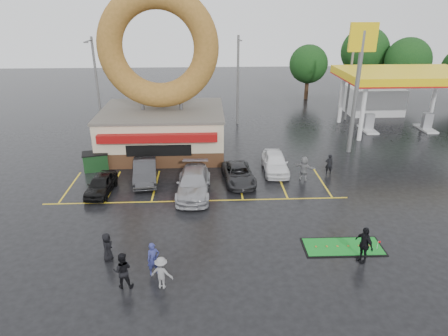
{
  "coord_description": "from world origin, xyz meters",
  "views": [
    {
      "loc": [
        0.66,
        -19.93,
        12.18
      ],
      "look_at": [
        1.77,
        3.66,
        2.2
      ],
      "focal_mm": 32.0,
      "sensor_mm": 36.0,
      "label": 1
    }
  ],
  "objects_px": {
    "car_black": "(101,184)",
    "person_blue": "(153,259)",
    "donut_shop": "(161,100)",
    "car_dgrey": "(145,171)",
    "car_silver": "(194,183)",
    "gas_station": "(390,88)",
    "car_white": "(275,162)",
    "shell_sign": "(360,65)",
    "person_cameraman": "(364,244)",
    "car_grey": "(239,174)",
    "streetlight_right": "(351,76)",
    "dumpster": "(96,162)",
    "streetlight_mid": "(238,78)",
    "streetlight_left": "(96,82)",
    "putting_green": "(343,247)"
  },
  "relations": [
    {
      "from": "streetlight_mid",
      "to": "car_white",
      "type": "relative_size",
      "value": 2.02
    },
    {
      "from": "gas_station",
      "to": "car_black",
      "type": "distance_m",
      "value": 31.16
    },
    {
      "from": "shell_sign",
      "to": "person_cameraman",
      "type": "distance_m",
      "value": 17.41
    },
    {
      "from": "car_white",
      "to": "streetlight_mid",
      "type": "bearing_deg",
      "value": 100.22
    },
    {
      "from": "donut_shop",
      "to": "gas_station",
      "type": "xyz_separation_m",
      "value": [
        23.0,
        7.97,
        -0.77
      ]
    },
    {
      "from": "streetlight_left",
      "to": "putting_green",
      "type": "relative_size",
      "value": 2.12
    },
    {
      "from": "gas_station",
      "to": "streetlight_mid",
      "type": "height_order",
      "value": "streetlight_mid"
    },
    {
      "from": "person_blue",
      "to": "putting_green",
      "type": "relative_size",
      "value": 0.39
    },
    {
      "from": "gas_station",
      "to": "car_white",
      "type": "bearing_deg",
      "value": -137.52
    },
    {
      "from": "streetlight_left",
      "to": "streetlight_right",
      "type": "relative_size",
      "value": 1.0
    },
    {
      "from": "streetlight_left",
      "to": "person_blue",
      "type": "relative_size",
      "value": 5.37
    },
    {
      "from": "streetlight_right",
      "to": "car_black",
      "type": "xyz_separation_m",
      "value": [
        -22.54,
        -17.02,
        -4.14
      ]
    },
    {
      "from": "gas_station",
      "to": "car_white",
      "type": "relative_size",
      "value": 3.06
    },
    {
      "from": "donut_shop",
      "to": "streetlight_right",
      "type": "distance_m",
      "value": 21.0
    },
    {
      "from": "streetlight_mid",
      "to": "gas_station",
      "type": "bearing_deg",
      "value": 0.08
    },
    {
      "from": "donut_shop",
      "to": "car_grey",
      "type": "relative_size",
      "value": 3.06
    },
    {
      "from": "streetlight_right",
      "to": "car_white",
      "type": "relative_size",
      "value": 2.02
    },
    {
      "from": "shell_sign",
      "to": "person_cameraman",
      "type": "relative_size",
      "value": 5.45
    },
    {
      "from": "donut_shop",
      "to": "putting_green",
      "type": "distance_m",
      "value": 19.24
    },
    {
      "from": "streetlight_mid",
      "to": "dumpster",
      "type": "relative_size",
      "value": 5.0
    },
    {
      "from": "donut_shop",
      "to": "person_blue",
      "type": "relative_size",
      "value": 8.06
    },
    {
      "from": "donut_shop",
      "to": "streetlight_mid",
      "type": "relative_size",
      "value": 1.5
    },
    {
      "from": "car_grey",
      "to": "car_white",
      "type": "height_order",
      "value": "car_white"
    },
    {
      "from": "car_white",
      "to": "person_blue",
      "type": "height_order",
      "value": "person_blue"
    },
    {
      "from": "car_black",
      "to": "person_blue",
      "type": "relative_size",
      "value": 2.25
    },
    {
      "from": "car_dgrey",
      "to": "car_white",
      "type": "height_order",
      "value": "car_white"
    },
    {
      "from": "streetlight_right",
      "to": "streetlight_mid",
      "type": "bearing_deg",
      "value": -175.24
    },
    {
      "from": "donut_shop",
      "to": "dumpster",
      "type": "bearing_deg",
      "value": -141.28
    },
    {
      "from": "streetlight_mid",
      "to": "dumpster",
      "type": "bearing_deg",
      "value": -135.06
    },
    {
      "from": "car_grey",
      "to": "shell_sign",
      "type": "bearing_deg",
      "value": 24.64
    },
    {
      "from": "car_black",
      "to": "car_white",
      "type": "xyz_separation_m",
      "value": [
        12.41,
        3.1,
        0.12
      ]
    },
    {
      "from": "car_silver",
      "to": "person_blue",
      "type": "xyz_separation_m",
      "value": [
        -1.71,
        -8.55,
        0.06
      ]
    },
    {
      "from": "car_silver",
      "to": "car_white",
      "type": "xyz_separation_m",
      "value": [
        6.12,
        3.5,
        -0.02
      ]
    },
    {
      "from": "car_grey",
      "to": "person_cameraman",
      "type": "xyz_separation_m",
      "value": [
        5.45,
        -9.75,
        0.36
      ]
    },
    {
      "from": "streetlight_mid",
      "to": "shell_sign",
      "type": "bearing_deg",
      "value": -44.73
    },
    {
      "from": "streetlight_left",
      "to": "streetlight_right",
      "type": "height_order",
      "value": "same"
    },
    {
      "from": "donut_shop",
      "to": "car_dgrey",
      "type": "xyz_separation_m",
      "value": [
        -0.81,
        -6.19,
        -3.71
      ]
    },
    {
      "from": "gas_station",
      "to": "car_dgrey",
      "type": "relative_size",
      "value": 2.97
    },
    {
      "from": "donut_shop",
      "to": "car_black",
      "type": "distance_m",
      "value": 9.61
    },
    {
      "from": "putting_green",
      "to": "gas_station",
      "type": "bearing_deg",
      "value": 62.37
    },
    {
      "from": "person_blue",
      "to": "car_black",
      "type": "bearing_deg",
      "value": 92.13
    },
    {
      "from": "streetlight_mid",
      "to": "person_blue",
      "type": "height_order",
      "value": "streetlight_mid"
    },
    {
      "from": "car_grey",
      "to": "person_blue",
      "type": "distance_m",
      "value": 11.38
    },
    {
      "from": "car_grey",
      "to": "car_white",
      "type": "bearing_deg",
      "value": 25.96
    },
    {
      "from": "gas_station",
      "to": "car_silver",
      "type": "bearing_deg",
      "value": -140.92
    },
    {
      "from": "person_blue",
      "to": "dumpster",
      "type": "xyz_separation_m",
      "value": [
        -5.93,
        13.1,
        -0.19
      ]
    },
    {
      "from": "streetlight_left",
      "to": "car_grey",
      "type": "bearing_deg",
      "value": -46.63
    },
    {
      "from": "shell_sign",
      "to": "dumpster",
      "type": "relative_size",
      "value": 5.89
    },
    {
      "from": "car_dgrey",
      "to": "person_blue",
      "type": "relative_size",
      "value": 2.74
    },
    {
      "from": "streetlight_right",
      "to": "car_grey",
      "type": "bearing_deg",
      "value": -129.78
    }
  ]
}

